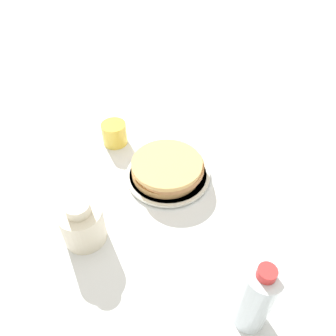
% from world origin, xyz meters
% --- Properties ---
extents(ground_plane, '(4.00, 4.00, 0.00)m').
position_xyz_m(ground_plane, '(0.00, 0.00, 0.00)').
color(ground_plane, white).
extents(plate, '(0.23, 0.23, 0.01)m').
position_xyz_m(plate, '(0.03, 0.02, 0.01)').
color(plate, silver).
rests_on(plate, ground_plane).
extents(pancake_stack, '(0.20, 0.20, 0.05)m').
position_xyz_m(pancake_stack, '(0.03, 0.02, 0.04)').
color(pancake_stack, tan).
rests_on(pancake_stack, plate).
extents(juice_glass, '(0.07, 0.07, 0.07)m').
position_xyz_m(juice_glass, '(0.00, -0.19, 0.03)').
color(juice_glass, yellow).
rests_on(juice_glass, ground_plane).
extents(cream_jug, '(0.10, 0.10, 0.12)m').
position_xyz_m(cream_jug, '(0.30, -0.02, 0.05)').
color(cream_jug, beige).
rests_on(cream_jug, ground_plane).
extents(water_bottle_near, '(0.06, 0.06, 0.18)m').
position_xyz_m(water_bottle_near, '(0.25, 0.37, 0.09)').
color(water_bottle_near, silver).
rests_on(water_bottle_near, ground_plane).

